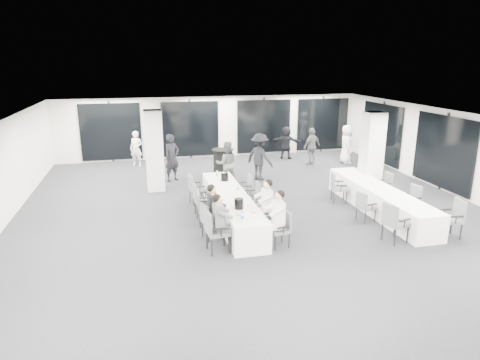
# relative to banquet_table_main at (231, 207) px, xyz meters

# --- Properties ---
(room) EXTENTS (14.04, 16.04, 2.84)m
(room) POSITION_rel_banquet_table_main_xyz_m (1.71, 1.32, 1.01)
(room) COLOR #242429
(room) RESTS_ON ground
(column_left) EXTENTS (0.60, 0.60, 2.80)m
(column_left) POSITION_rel_banquet_table_main_xyz_m (-1.98, 3.41, 1.02)
(column_left) COLOR silver
(column_left) RESTS_ON floor
(column_right) EXTENTS (0.60, 0.60, 2.80)m
(column_right) POSITION_rel_banquet_table_main_xyz_m (5.02, 1.21, 1.02)
(column_right) COLOR silver
(column_right) RESTS_ON floor
(banquet_table_main) EXTENTS (0.90, 5.00, 0.75)m
(banquet_table_main) POSITION_rel_banquet_table_main_xyz_m (0.00, 0.00, 0.00)
(banquet_table_main) COLOR white
(banquet_table_main) RESTS_ON floor
(banquet_table_side) EXTENTS (0.90, 5.00, 0.75)m
(banquet_table_side) POSITION_rel_banquet_table_main_xyz_m (4.44, -0.41, 0.00)
(banquet_table_side) COLOR white
(banquet_table_side) RESTS_ON floor
(cocktail_table) EXTENTS (0.83, 0.83, 1.15)m
(cocktail_table) POSITION_rel_banquet_table_main_xyz_m (0.59, 4.29, 0.21)
(cocktail_table) COLOR black
(cocktail_table) RESTS_ON floor
(chair_main_left_near) EXTENTS (0.58, 0.63, 1.04)m
(chair_main_left_near) POSITION_rel_banquet_table_main_xyz_m (-0.84, -2.03, 0.22)
(chair_main_left_near) COLOR #4E5055
(chair_main_left_near) RESTS_ON floor
(chair_main_left_second) EXTENTS (0.58, 0.60, 0.94)m
(chair_main_left_second) POSITION_rel_banquet_table_main_xyz_m (-0.83, -1.23, 0.16)
(chair_main_left_second) COLOR #4E5055
(chair_main_left_second) RESTS_ON floor
(chair_main_left_mid) EXTENTS (0.52, 0.56, 0.94)m
(chair_main_left_mid) POSITION_rel_banquet_table_main_xyz_m (-0.83, -0.28, 0.16)
(chair_main_left_mid) COLOR #4E5055
(chair_main_left_mid) RESTS_ON floor
(chair_main_left_fourth) EXTENTS (0.49, 0.55, 0.96)m
(chair_main_left_fourth) POSITION_rel_banquet_table_main_xyz_m (-0.83, 0.47, 0.17)
(chair_main_left_fourth) COLOR #4E5055
(chair_main_left_fourth) RESTS_ON floor
(chair_main_left_far) EXTENTS (0.55, 0.59, 0.95)m
(chair_main_left_far) POSITION_rel_banquet_table_main_xyz_m (-0.83, 1.58, 0.17)
(chair_main_left_far) COLOR #4E5055
(chair_main_left_far) RESTS_ON floor
(chair_main_right_near) EXTENTS (0.51, 0.55, 0.89)m
(chair_main_right_near) POSITION_rel_banquet_table_main_xyz_m (0.83, -2.07, 0.13)
(chair_main_right_near) COLOR #4E5055
(chair_main_right_near) RESTS_ON floor
(chair_main_right_second) EXTENTS (0.47, 0.52, 0.90)m
(chair_main_right_second) POSITION_rel_banquet_table_main_xyz_m (0.83, -1.10, 0.14)
(chair_main_right_second) COLOR #4E5055
(chair_main_right_second) RESTS_ON floor
(chair_main_right_mid) EXTENTS (0.51, 0.57, 0.96)m
(chair_main_right_mid) POSITION_rel_banquet_table_main_xyz_m (0.83, -0.23, 0.17)
(chair_main_right_mid) COLOR #4E5055
(chair_main_right_mid) RESTS_ON floor
(chair_main_right_fourth) EXTENTS (0.45, 0.50, 0.86)m
(chair_main_right_fourth) POSITION_rel_banquet_table_main_xyz_m (0.83, 0.59, 0.12)
(chair_main_right_fourth) COLOR #4E5055
(chair_main_right_fourth) RESTS_ON floor
(chair_main_right_far) EXTENTS (0.49, 0.53, 0.87)m
(chair_main_right_far) POSITION_rel_banquet_table_main_xyz_m (0.83, 1.50, 0.12)
(chair_main_right_far) COLOR #4E5055
(chair_main_right_far) RESTS_ON floor
(chair_side_left_near) EXTENTS (0.62, 0.65, 1.02)m
(chair_side_left_near) POSITION_rel_banquet_table_main_xyz_m (3.61, -2.48, 0.20)
(chair_side_left_near) COLOR #4E5055
(chair_side_left_near) RESTS_ON floor
(chair_side_left_mid) EXTENTS (0.52, 0.55, 0.86)m
(chair_side_left_mid) POSITION_rel_banquet_table_main_xyz_m (3.62, -1.02, 0.12)
(chair_side_left_mid) COLOR #4E5055
(chair_side_left_mid) RESTS_ON floor
(chair_side_left_far) EXTENTS (0.58, 0.61, 0.95)m
(chair_side_left_far) POSITION_rel_banquet_table_main_xyz_m (3.61, 0.74, 0.17)
(chair_side_left_far) COLOR #4E5055
(chair_side_left_far) RESTS_ON floor
(chair_side_right_near) EXTENTS (0.58, 0.62, 1.01)m
(chair_side_right_near) POSITION_rel_banquet_table_main_xyz_m (5.28, -2.54, 0.20)
(chair_side_right_near) COLOR #4E5055
(chair_side_right_near) RESTS_ON floor
(chair_side_right_mid) EXTENTS (0.52, 0.55, 0.89)m
(chair_side_right_mid) POSITION_rel_banquet_table_main_xyz_m (5.27, -0.84, 0.13)
(chair_side_right_mid) COLOR #4E5055
(chair_side_right_mid) RESTS_ON floor
(chair_side_right_far) EXTENTS (0.45, 0.51, 0.89)m
(chair_side_right_far) POSITION_rel_banquet_table_main_xyz_m (5.27, 0.68, 0.13)
(chair_side_right_far) COLOR #4E5055
(chair_side_right_far) RESTS_ON floor
(seated_guest_a) EXTENTS (0.50, 0.38, 1.44)m
(seated_guest_a) POSITION_rel_banquet_table_main_xyz_m (-0.67, -2.02, 0.44)
(seated_guest_a) COLOR #54585C
(seated_guest_a) RESTS_ON floor
(seated_guest_b) EXTENTS (0.50, 0.38, 1.44)m
(seated_guest_b) POSITION_rel_banquet_table_main_xyz_m (-0.67, -1.21, 0.44)
(seated_guest_b) COLOR black
(seated_guest_b) RESTS_ON floor
(seated_guest_c) EXTENTS (0.50, 0.38, 1.44)m
(seated_guest_c) POSITION_rel_banquet_table_main_xyz_m (0.67, -2.08, 0.44)
(seated_guest_c) COLOR silver
(seated_guest_c) RESTS_ON floor
(seated_guest_d) EXTENTS (0.50, 0.38, 1.44)m
(seated_guest_d) POSITION_rel_banquet_table_main_xyz_m (0.67, -1.10, 0.44)
(seated_guest_d) COLOR silver
(seated_guest_d) RESTS_ON floor
(standing_guest_a) EXTENTS (0.94, 0.91, 2.02)m
(standing_guest_a) POSITION_rel_banquet_table_main_xyz_m (-1.32, 4.44, 0.63)
(standing_guest_a) COLOR black
(standing_guest_a) RESTS_ON floor
(standing_guest_b) EXTENTS (0.92, 0.59, 1.83)m
(standing_guest_b) POSITION_rel_banquet_table_main_xyz_m (0.55, 3.40, 0.54)
(standing_guest_b) COLOR #54585C
(standing_guest_b) RESTS_ON floor
(standing_guest_c) EXTENTS (1.31, 1.45, 2.02)m
(standing_guest_c) POSITION_rel_banquet_table_main_xyz_m (1.91, 3.83, 0.63)
(standing_guest_c) COLOR black
(standing_guest_c) RESTS_ON floor
(standing_guest_d) EXTENTS (1.22, 0.99, 1.82)m
(standing_guest_d) POSITION_rel_banquet_table_main_xyz_m (4.77, 5.66, 0.53)
(standing_guest_d) COLOR #54585C
(standing_guest_d) RESTS_ON floor
(standing_guest_e) EXTENTS (0.72, 1.01, 1.91)m
(standing_guest_e) POSITION_rel_banquet_table_main_xyz_m (6.35, 5.58, 0.58)
(standing_guest_e) COLOR silver
(standing_guest_e) RESTS_ON floor
(standing_guest_f) EXTENTS (1.64, 1.33, 1.70)m
(standing_guest_f) POSITION_rel_banquet_table_main_xyz_m (4.07, 7.04, 0.47)
(standing_guest_f) COLOR black
(standing_guest_f) RESTS_ON floor
(standing_guest_g) EXTENTS (0.78, 0.72, 1.70)m
(standing_guest_g) POSITION_rel_banquet_table_main_xyz_m (-2.63, 7.16, 0.48)
(standing_guest_g) COLOR silver
(standing_guest_g) RESTS_ON floor
(ice_bucket_near) EXTENTS (0.23, 0.23, 0.26)m
(ice_bucket_near) POSITION_rel_banquet_table_main_xyz_m (-0.06, -1.22, 0.51)
(ice_bucket_near) COLOR black
(ice_bucket_near) RESTS_ON banquet_table_main
(ice_bucket_far) EXTENTS (0.23, 0.23, 0.26)m
(ice_bucket_far) POSITION_rel_banquet_table_main_xyz_m (0.09, 1.43, 0.51)
(ice_bucket_far) COLOR black
(ice_bucket_far) RESTS_ON banquet_table_main
(water_bottle_a) EXTENTS (0.08, 0.08, 0.25)m
(water_bottle_a) POSITION_rel_banquet_table_main_xyz_m (-0.17, -2.10, 0.50)
(water_bottle_a) COLOR silver
(water_bottle_a) RESTS_ON banquet_table_main
(water_bottle_b) EXTENTS (0.06, 0.06, 0.20)m
(water_bottle_b) POSITION_rel_banquet_table_main_xyz_m (0.25, 0.26, 0.48)
(water_bottle_b) COLOR silver
(water_bottle_b) RESTS_ON banquet_table_main
(water_bottle_c) EXTENTS (0.07, 0.07, 0.20)m
(water_bottle_c) POSITION_rel_banquet_table_main_xyz_m (-0.07, 1.90, 0.48)
(water_bottle_c) COLOR silver
(water_bottle_c) RESTS_ON banquet_table_main
(plate_a) EXTENTS (0.21, 0.21, 0.03)m
(plate_a) POSITION_rel_banquet_table_main_xyz_m (-0.18, -1.73, 0.39)
(plate_a) COLOR white
(plate_a) RESTS_ON banquet_table_main
(plate_b) EXTENTS (0.19, 0.19, 0.03)m
(plate_b) POSITION_rel_banquet_table_main_xyz_m (0.23, -1.64, 0.39)
(plate_b) COLOR white
(plate_b) RESTS_ON banquet_table_main
(plate_c) EXTENTS (0.22, 0.22, 0.03)m
(plate_c) POSITION_rel_banquet_table_main_xyz_m (0.03, -0.60, 0.39)
(plate_c) COLOR white
(plate_c) RESTS_ON banquet_table_main
(wine_glass) EXTENTS (0.07, 0.07, 0.18)m
(wine_glass) POSITION_rel_banquet_table_main_xyz_m (0.19, -2.07, 0.50)
(wine_glass) COLOR silver
(wine_glass) RESTS_ON banquet_table_main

